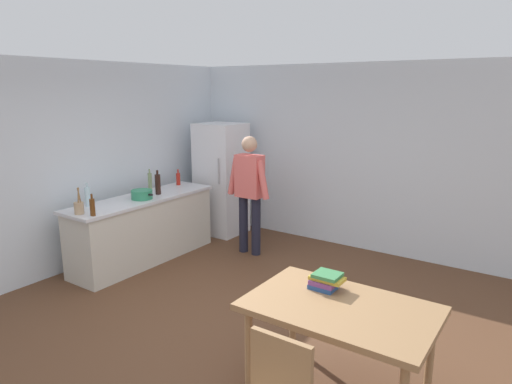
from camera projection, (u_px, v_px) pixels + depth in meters
The scene contains 15 objects.
ground_plane at pixel (221, 325), 4.57m from camera, with size 14.00×14.00×0.00m, color brown.
wall_back at pixel (346, 157), 6.68m from camera, with size 6.40×0.12×2.70m, color silver.
wall_left at pixel (73, 167), 5.86m from camera, with size 0.12×5.60×2.70m, color silver.
kitchen_counter at pixel (144, 229), 6.21m from camera, with size 0.64×2.20×0.90m.
refrigerator at pixel (221, 179), 7.34m from camera, with size 0.70×0.67×1.80m.
person at pixel (249, 187), 6.36m from camera, with size 0.70×0.22×1.70m.
dining_table at pixel (340, 315), 3.41m from camera, with size 1.40×0.90×0.75m.
cooking_pot at pixel (142, 194), 6.01m from camera, with size 0.40×0.28×0.12m.
utensil_jar at pixel (79, 207), 5.28m from camera, with size 0.11×0.11×0.32m.
bottle_sauce_red at pixel (178, 179), 6.87m from camera, with size 0.06×0.06×0.24m.
bottle_vinegar_tall at pixel (150, 182), 6.46m from camera, with size 0.06×0.06×0.32m.
bottle_beer_brown at pixel (92, 207), 5.21m from camera, with size 0.06×0.06×0.26m.
bottle_water_clear at pixel (88, 196), 5.62m from camera, with size 0.07×0.07×0.30m.
bottle_wine_dark at pixel (158, 184), 6.25m from camera, with size 0.08×0.08×0.34m.
book_stack at pixel (326, 281), 3.66m from camera, with size 0.27×0.20×0.13m.
Camera 1 is at (2.63, -3.23, 2.35)m, focal length 31.63 mm.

